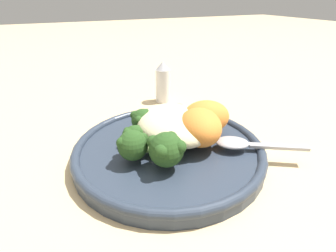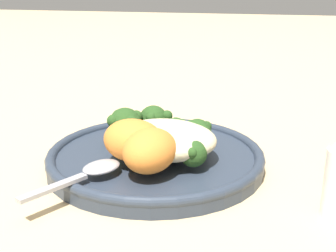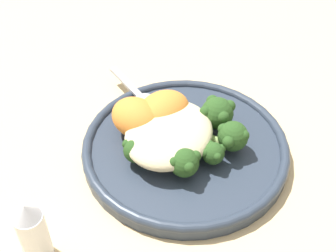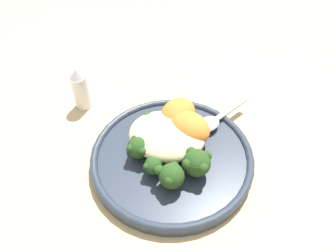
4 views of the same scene
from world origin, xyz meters
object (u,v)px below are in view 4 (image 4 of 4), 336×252
quinoa_mound (167,135)px  spoon (213,121)px  salt_shaker (80,89)px  sweet_potato_chunk_1 (187,127)px  plate (172,156)px  broccoli_stalk_0 (157,128)px  broccoli_stalk_1 (146,147)px  broccoli_stalk_2 (161,160)px  broccoli_stalk_3 (170,173)px  broccoli_stalk_4 (193,159)px  sweet_potato_chunk_0 (178,114)px

quinoa_mound → spoon: quinoa_mound is taller
quinoa_mound → salt_shaker: salt_shaker is taller
sweet_potato_chunk_1 → spoon: (0.03, 0.04, -0.02)m
plate → broccoli_stalk_0: 0.05m
salt_shaker → broccoli_stalk_1: bearing=-30.1°
broccoli_stalk_2 → spoon: size_ratio=0.82×
spoon → quinoa_mound: bearing=168.8°
broccoli_stalk_0 → broccoli_stalk_3: size_ratio=1.19×
spoon → broccoli_stalk_4: bearing=-154.5°
broccoli_stalk_4 → sweet_potato_chunk_0: 0.09m
quinoa_mound → broccoli_stalk_4: broccoli_stalk_4 is taller
broccoli_stalk_1 → spoon: 0.13m
broccoli_stalk_4 → salt_shaker: bearing=-159.6°
sweet_potato_chunk_1 → spoon: sweet_potato_chunk_1 is taller
spoon → plate: bearing=-179.0°
broccoli_stalk_1 → broccoli_stalk_4: bearing=149.9°
sweet_potato_chunk_0 → broccoli_stalk_0: bearing=-130.5°
broccoli_stalk_0 → sweet_potato_chunk_0: sweet_potato_chunk_0 is taller
plate → broccoli_stalk_1: 0.05m
broccoli_stalk_0 → sweet_potato_chunk_1: sweet_potato_chunk_1 is taller
broccoli_stalk_4 → sweet_potato_chunk_0: (-0.05, 0.08, 0.00)m
quinoa_mound → broccoli_stalk_3: size_ratio=1.37×
quinoa_mound → broccoli_stalk_2: quinoa_mound is taller
sweet_potato_chunk_0 → quinoa_mound: bearing=-95.6°
broccoli_stalk_1 → sweet_potato_chunk_0: sweet_potato_chunk_0 is taller
broccoli_stalk_2 → sweet_potato_chunk_0: 0.09m
quinoa_mound → spoon: size_ratio=1.07×
broccoli_stalk_0 → broccoli_stalk_2: (0.02, -0.06, -0.00)m
sweet_potato_chunk_0 → sweet_potato_chunk_1: same height
plate → salt_shaker: 0.21m
sweet_potato_chunk_1 → salt_shaker: 0.21m
broccoli_stalk_0 → sweet_potato_chunk_0: bearing=-102.8°
broccoli_stalk_2 → broccoli_stalk_3: size_ratio=1.05×
quinoa_mound → sweet_potato_chunk_0: sweet_potato_chunk_0 is taller
broccoli_stalk_3 → sweet_potato_chunk_1: size_ratio=1.22×
sweet_potato_chunk_1 → broccoli_stalk_4: bearing=-65.9°
plate → broccoli_stalk_0: size_ratio=2.47×
sweet_potato_chunk_0 → spoon: bearing=19.7°
broccoli_stalk_2 → sweet_potato_chunk_0: size_ratio=1.38×
plate → sweet_potato_chunk_0: (-0.01, 0.06, 0.03)m
broccoli_stalk_2 → salt_shaker: size_ratio=1.11×
broccoli_stalk_2 → spoon: 0.12m
sweet_potato_chunk_1 → plate: bearing=-109.2°
broccoli_stalk_1 → broccoli_stalk_0: bearing=-120.7°
plate → broccoli_stalk_3: bearing=-77.1°
plate → salt_shaker: (-0.19, 0.07, 0.03)m
broccoli_stalk_3 → broccoli_stalk_4: (0.03, 0.03, 0.00)m
quinoa_mound → broccoli_stalk_2: 0.04m
broccoli_stalk_1 → spoon: bearing=-158.7°
broccoli_stalk_0 → spoon: 0.09m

